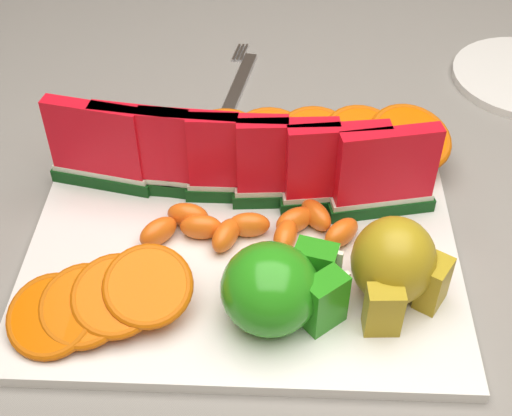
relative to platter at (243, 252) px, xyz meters
name	(u,v)px	position (x,y,z in m)	size (l,w,h in m)	color
table	(323,308)	(0.08, 0.02, -0.11)	(1.40, 0.90, 0.75)	#442D18
tablecloth	(327,269)	(0.08, 0.02, -0.05)	(1.53, 1.03, 0.20)	slate
platter	(243,252)	(0.00, 0.00, 0.00)	(0.40, 0.30, 0.01)	silver
apple_cluster	(279,288)	(0.03, -0.08, 0.04)	(0.12, 0.10, 0.08)	#1C8413
pear_cluster	(395,265)	(0.13, -0.05, 0.04)	(0.10, 0.10, 0.08)	#B0990E
fork	(236,87)	(-0.02, 0.28, 0.00)	(0.04, 0.19, 0.00)	silver
watermelon_row	(238,161)	(-0.01, 0.07, 0.05)	(0.39, 0.07, 0.10)	#09330A
orange_fan_front	(100,301)	(-0.11, -0.09, 0.03)	(0.17, 0.11, 0.05)	red
orange_fan_back	(271,141)	(0.02, 0.13, 0.03)	(0.39, 0.12, 0.05)	red
tangerine_segments	(251,226)	(0.01, 0.02, 0.02)	(0.21, 0.08, 0.03)	#F54E15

